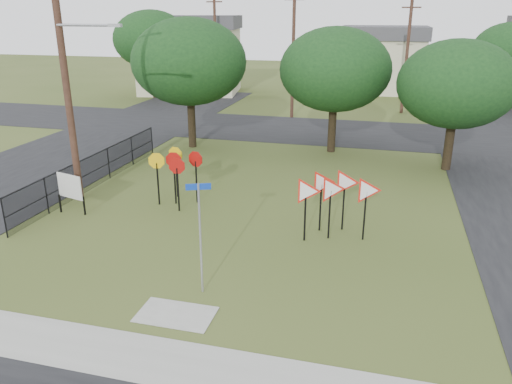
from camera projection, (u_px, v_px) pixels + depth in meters
The scene contains 21 objects.
ground at pixel (207, 271), 15.19m from camera, with size 140.00×140.00×0.00m, color #39491B.
sidewalk at pixel (144, 358), 11.37m from camera, with size 30.00×1.60×0.02m, color gray.
street_left at pixel (63, 157), 27.16m from camera, with size 8.00×50.00×0.02m, color black.
street_far at pixel (310, 130), 33.39m from camera, with size 60.00×8.00×0.02m, color black.
curb_pad at pixel (176, 315), 13.01m from camera, with size 2.00×1.20×0.02m, color gray.
street_name_sign at pixel (200, 232), 13.48m from camera, with size 0.62×0.27×3.23m.
stop_sign_cluster at pixel (176, 165), 20.07m from camera, with size 2.08×1.65×2.20m.
yield_sign_cluster at pixel (334, 190), 17.08m from camera, with size 2.96×1.44×2.32m.
info_board at pixel (70, 188), 19.23m from camera, with size 1.25×0.39×1.61m.
utility_pole_main at pixel (66, 74), 19.25m from camera, with size 3.55×0.33×10.00m.
far_pole_a at pixel (293, 54), 35.95m from camera, with size 1.40×0.24×9.00m.
far_pole_b at pixel (407, 56), 37.76m from camera, with size 1.40×0.24×8.50m.
far_pole_c at pixel (215, 47), 43.32m from camera, with size 1.40×0.24×9.00m.
fence_run at pixel (95, 169), 22.43m from camera, with size 0.05×11.55×1.50m.
house_left at pixel (190, 54), 48.24m from camera, with size 10.58×8.88×7.20m.
house_mid at pixel (382, 58), 49.57m from camera, with size 8.40×8.40×6.20m.
tree_near_left at pixel (189, 62), 27.72m from camera, with size 6.40×6.40×7.27m.
tree_near_mid at pixel (335, 70), 26.83m from camera, with size 6.00×6.00×6.80m.
tree_near_right at pixel (457, 84), 23.68m from camera, with size 5.60×5.60×6.33m.
tree_far_left at pixel (152, 40), 44.57m from camera, with size 6.80×6.80×7.73m.
tree_far_right at pixel (511, 51), 39.42m from camera, with size 6.00×6.00×6.80m.
Camera 1 is at (4.86, -12.65, 7.43)m, focal length 35.00 mm.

